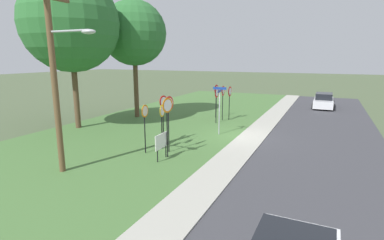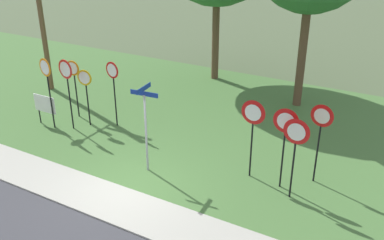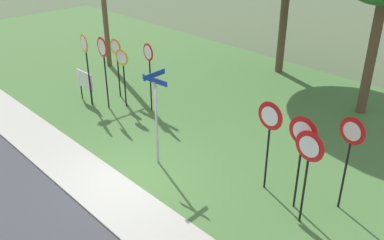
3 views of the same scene
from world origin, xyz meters
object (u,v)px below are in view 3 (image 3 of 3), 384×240
street_name_post (156,111)px  notice_board (85,82)px  stop_sign_near_right (86,55)px  yield_sign_far_left (302,141)px  stop_sign_far_center (103,57)px  yield_sign_near_right (269,125)px  stop_sign_far_right (149,63)px  stop_sign_far_left (117,56)px  yield_sign_near_left (350,143)px  stop_sign_near_left (123,66)px  yield_sign_far_right (308,156)px

street_name_post → notice_board: size_ratio=2.35×
stop_sign_near_right → yield_sign_far_left: (9.20, 0.38, -0.10)m
stop_sign_far_center → yield_sign_near_right: (7.44, 0.18, -0.10)m
stop_sign_far_right → yield_sign_near_right: stop_sign_far_right is taller
stop_sign_far_right → stop_sign_far_center: bearing=-132.7°
street_name_post → stop_sign_far_left: bearing=151.9°
stop_sign_near_right → stop_sign_far_left: bearing=97.5°
yield_sign_near_right → yield_sign_far_left: yield_sign_far_left is taller
yield_sign_far_left → stop_sign_near_right: bearing=-180.0°
stop_sign_far_left → yield_sign_near_left: (9.95, -0.10, 0.21)m
stop_sign_near_left → stop_sign_far_left: (-0.97, 0.40, 0.08)m
yield_sign_near_right → notice_board: 8.68m
yield_sign_near_right → yield_sign_near_left: bearing=21.8°
stop_sign_near_right → yield_sign_far_right: 9.64m
stop_sign_near_right → notice_board: bearing=-179.7°
notice_board → yield_sign_near_right: bearing=2.4°
stop_sign_far_left → yield_sign_far_left: size_ratio=0.93×
yield_sign_far_left → street_name_post: bearing=-166.6°
yield_sign_near_left → yield_sign_far_right: bearing=-100.7°
street_name_post → stop_sign_far_right: bearing=139.0°
stop_sign_near_left → yield_sign_far_left: (8.15, -0.53, 0.31)m
yield_sign_far_right → notice_board: (-10.09, 0.10, -1.08)m
stop_sign_near_left → yield_sign_far_left: yield_sign_far_left is taller
stop_sign_far_left → yield_sign_near_right: size_ratio=0.93×
yield_sign_far_right → yield_sign_near_left: bearing=74.6°
stop_sign_far_center → yield_sign_far_left: size_ratio=1.08×
stop_sign_near_left → stop_sign_far_right: bearing=17.4°
stop_sign_near_right → yield_sign_near_left: bearing=17.7°
stop_sign_near_left → stop_sign_far_center: 0.80m
yield_sign_near_left → notice_board: 10.59m
stop_sign_far_left → stop_sign_far_right: bearing=-2.3°
stop_sign_near_right → yield_sign_far_right: (9.64, -0.02, -0.16)m
stop_sign_far_right → stop_sign_near_right: bearing=-137.4°
yield_sign_near_right → stop_sign_far_center: bearing=-177.5°
stop_sign_far_center → stop_sign_near_right: bearing=-149.2°
street_name_post → yield_sign_far_left: bearing=10.3°
stop_sign_far_center → stop_sign_far_right: (1.33, 1.08, -0.16)m
yield_sign_far_left → stop_sign_far_right: bearing=169.6°
notice_board → stop_sign_near_left: bearing=28.5°
street_name_post → yield_sign_far_right: bearing=4.1°
yield_sign_near_right → yield_sign_far_left: bearing=-5.5°
yield_sign_near_left → yield_sign_near_right: size_ratio=1.00×
stop_sign_near_right → street_name_post: bearing=2.1°
stop_sign_far_center → stop_sign_far_left: bearing=129.3°
stop_sign_near_left → stop_sign_far_right: 1.13m
stop_sign_far_center → street_name_post: street_name_post is taller
stop_sign_far_center → yield_sign_near_left: stop_sign_far_center is taller
stop_sign_near_right → notice_board: 1.32m
stop_sign_near_right → yield_sign_far_right: stop_sign_near_right is taller
yield_sign_near_left → yield_sign_far_right: size_ratio=1.02×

